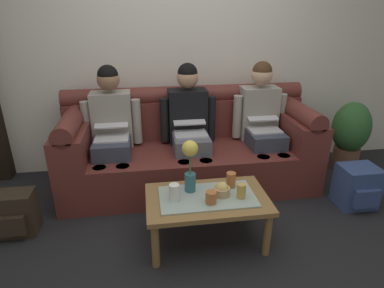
{
  "coord_description": "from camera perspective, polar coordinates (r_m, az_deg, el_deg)",
  "views": [
    {
      "loc": [
        -0.42,
        -1.84,
        1.69
      ],
      "look_at": [
        -0.03,
        0.76,
        0.6
      ],
      "focal_mm": 30.43,
      "sensor_mm": 36.0,
      "label": 1
    }
  ],
  "objects": [
    {
      "name": "couch",
      "position": [
        3.31,
        -0.5,
        -0.96
      ],
      "size": [
        2.46,
        0.88,
        0.96
      ],
      "color": "maroon",
      "rests_on": "ground_plane"
    },
    {
      "name": "snack_bowl",
      "position": [
        2.45,
        5.21,
        -8.01
      ],
      "size": [
        0.13,
        0.13,
        0.11
      ],
      "color": "tan",
      "rests_on": "coffee_table"
    },
    {
      "name": "person_middle",
      "position": [
        3.2,
        -0.51,
        3.79
      ],
      "size": [
        0.56,
        0.67,
        1.22
      ],
      "color": "#595B66",
      "rests_on": "ground_plane"
    },
    {
      "name": "cup_near_left",
      "position": [
        2.38,
        -3.12,
        -8.45
      ],
      "size": [
        0.08,
        0.08,
        0.13
      ],
      "primitive_type": "cylinder",
      "color": "white",
      "rests_on": "coffee_table"
    },
    {
      "name": "person_right",
      "position": [
        3.38,
        12.12,
        4.31
      ],
      "size": [
        0.56,
        0.67,
        1.22
      ],
      "color": "#383D4C",
      "rests_on": "ground_plane"
    },
    {
      "name": "flower_vase",
      "position": [
        2.41,
        -0.34,
        -3.11
      ],
      "size": [
        0.12,
        0.12,
        0.41
      ],
      "color": "#336672",
      "rests_on": "coffee_table"
    },
    {
      "name": "coffee_table",
      "position": [
        2.49,
        2.66,
        -10.24
      ],
      "size": [
        0.91,
        0.55,
        0.4
      ],
      "color": "olive",
      "rests_on": "ground_plane"
    },
    {
      "name": "cup_near_right",
      "position": [
        2.44,
        8.62,
        -8.13
      ],
      "size": [
        0.07,
        0.07,
        0.11
      ],
      "primitive_type": "cylinder",
      "color": "gold",
      "rests_on": "coffee_table"
    },
    {
      "name": "cup_far_left",
      "position": [
        2.56,
        6.84,
        -6.25
      ],
      "size": [
        0.07,
        0.07,
        0.12
      ],
      "primitive_type": "cylinder",
      "color": "#B26633",
      "rests_on": "coffee_table"
    },
    {
      "name": "backpack_right",
      "position": [
        3.35,
        26.95,
        -6.7
      ],
      "size": [
        0.33,
        0.32,
        0.39
      ],
      "color": "#33477A",
      "rests_on": "ground_plane"
    },
    {
      "name": "ground_plane",
      "position": [
        2.53,
        3.49,
        -19.36
      ],
      "size": [
        14.0,
        14.0,
        0.0
      ],
      "primitive_type": "plane",
      "color": "black"
    },
    {
      "name": "back_wall_patterned",
      "position": [
        3.57,
        -1.83,
        18.72
      ],
      "size": [
        6.0,
        0.12,
        2.9
      ],
      "primitive_type": "cube",
      "color": "silver",
      "rests_on": "ground_plane"
    },
    {
      "name": "cup_far_center",
      "position": [
        2.36,
        3.35,
        -9.33
      ],
      "size": [
        0.08,
        0.08,
        0.09
      ],
      "primitive_type": "cylinder",
      "color": "#B26633",
      "rests_on": "coffee_table"
    },
    {
      "name": "backpack_left",
      "position": [
        3.01,
        -28.9,
        -10.72
      ],
      "size": [
        0.35,
        0.25,
        0.37
      ],
      "color": "#2D2319",
      "rests_on": "ground_plane"
    },
    {
      "name": "person_left",
      "position": [
        3.19,
        -13.89,
        3.03
      ],
      "size": [
        0.56,
        0.67,
        1.22
      ],
      "color": "#383D4C",
      "rests_on": "ground_plane"
    },
    {
      "name": "potted_plant",
      "position": [
        3.97,
        25.98,
        1.72
      ],
      "size": [
        0.4,
        0.4,
        0.78
      ],
      "color": "brown",
      "rests_on": "ground_plane"
    }
  ]
}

